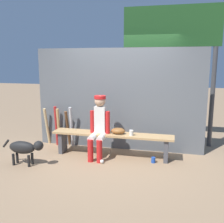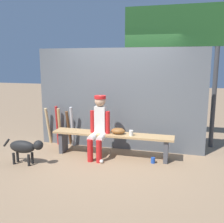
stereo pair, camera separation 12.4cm
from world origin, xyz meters
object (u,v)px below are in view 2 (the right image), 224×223
bat_aluminum_silver (72,127)px  bat_wood_dark (69,128)px  dog (25,147)px  scoreboard (175,41)px  player_seated (99,124)px  bat_wood_natural (48,126)px  dugout_bench (112,139)px  bat_aluminum_red (57,126)px  cup_on_ground (153,160)px  baseball (101,161)px  bat_wood_tan (60,127)px  baseball_glove (118,131)px  cup_on_bench (131,133)px

bat_aluminum_silver → bat_wood_dark: 0.14m
dog → scoreboard: bearing=37.8°
bat_aluminum_silver → dog: (-0.44, -1.20, -0.13)m
player_seated → bat_wood_dark: (-0.90, 0.54, -0.27)m
bat_wood_natural → dugout_bench: bearing=-14.6°
bat_aluminum_red → scoreboard: size_ratio=0.27×
cup_on_ground → baseball: bearing=-164.3°
bat_aluminum_red → dog: (-0.05, -1.23, -0.12)m
bat_wood_dark → bat_wood_natural: 0.52m
player_seated → bat_wood_natural: player_seated is taller
baseball → cup_on_ground: (0.95, 0.27, 0.02)m
bat_wood_dark → scoreboard: 3.08m
bat_wood_tan → dog: size_ratio=1.04×
bat_wood_tan → scoreboard: size_ratio=0.26×
player_seated → dog: player_seated is taller
bat_aluminum_silver → player_seated: bearing=-31.5°
bat_wood_tan → bat_wood_natural: bearing=165.9°
bat_aluminum_silver → bat_wood_natural: bearing=174.2°
dugout_bench → cup_on_ground: 0.92m
baseball_glove → bat_wood_dark: size_ratio=0.34×
bat_wood_dark → cup_on_ground: bat_wood_dark is taller
bat_aluminum_red → bat_wood_dark: bearing=7.1°
baseball → scoreboard: 3.07m
scoreboard → cup_on_ground: bearing=-101.5°
player_seated → cup_on_ground: (1.10, -0.04, -0.62)m
dugout_bench → scoreboard: bearing=46.3°
dugout_bench → cup_on_bench: (0.40, -0.06, 0.16)m
player_seated → bat_aluminum_silver: bearing=148.5°
bat_wood_dark → bat_aluminum_red: 0.27m
dugout_bench → baseball_glove: 0.21m
bat_wood_dark → bat_wood_tan: size_ratio=0.95×
dugout_bench → baseball: bearing=-102.7°
dugout_bench → dog: size_ratio=2.92×
bat_wood_dark → scoreboard: bearing=18.2°
dugout_bench → bat_aluminum_red: 1.46m
bat_wood_tan → baseball: size_ratio=11.82×
cup_on_ground → dog: dog is taller
bat_wood_dark → dog: (-0.32, -1.26, -0.08)m
bat_wood_natural → scoreboard: bearing=14.9°
scoreboard → cup_on_bench: bearing=-120.1°
cup_on_ground → cup_on_bench: bearing=168.7°
dugout_bench → cup_on_ground: dugout_bench is taller
bat_aluminum_silver → cup_on_bench: bearing=-16.8°
bat_wood_natural → dog: bearing=-81.0°
player_seated → bat_wood_natural: size_ratio=1.45×
bat_wood_tan → bat_aluminum_red: bat_aluminum_red is taller
bat_aluminum_silver → bat_wood_natural: size_ratio=1.07×
dugout_bench → bat_wood_natural: bearing=165.4°
cup_on_bench → scoreboard: (0.72, 1.24, 1.82)m
bat_wood_tan → bat_aluminum_red: bearing=148.7°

